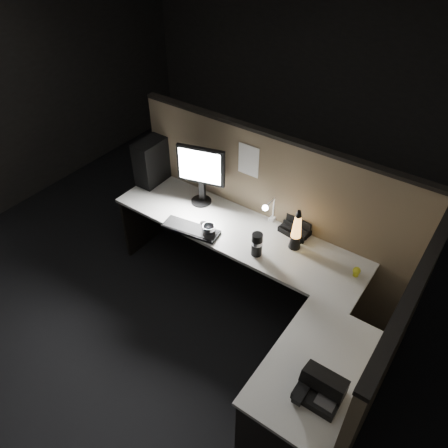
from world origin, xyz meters
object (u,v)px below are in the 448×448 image
Objects in this scene: keyboard at (191,229)px; lava_lamp at (296,232)px; pc_tower at (154,160)px; desk_phone at (321,388)px; monitor at (201,170)px.

lava_lamp is (0.82, 0.32, 0.14)m from keyboard.
pc_tower is 1.57× the size of desk_phone.
monitor is 1.01m from lava_lamp.
desk_phone reaches higher than keyboard.
keyboard is at bearing -29.71° from pc_tower.
lava_lamp reaches higher than desk_phone.
monitor is at bearing 104.68° from keyboard.
monitor reaches higher than lava_lamp.
desk_phone is (0.72, -1.04, -0.09)m from lava_lamp.
pc_tower is at bearing 176.72° from lava_lamp.
lava_lamp reaches higher than keyboard.
monitor is 1.51× the size of lava_lamp.
monitor is 2.03× the size of desk_phone.
desk_phone is (1.54, -0.72, 0.05)m from keyboard.
desk_phone is (2.31, -1.13, -0.16)m from pc_tower.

